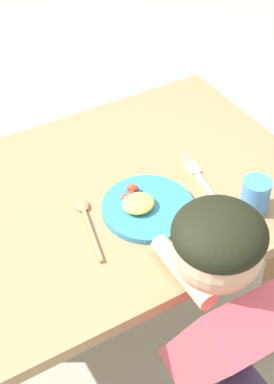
{
  "coord_description": "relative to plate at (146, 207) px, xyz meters",
  "views": [
    {
      "loc": [
        -0.44,
        -1.0,
        1.77
      ],
      "look_at": [
        0.11,
        -0.05,
        0.74
      ],
      "focal_mm": 52.63,
      "sensor_mm": 36.0,
      "label": 1
    }
  ],
  "objects": [
    {
      "name": "ground_plane",
      "position": [
        -0.11,
        0.11,
        -0.74
      ],
      "size": [
        8.0,
        8.0,
        0.0
      ],
      "primitive_type": "plane",
      "color": "#AAA797"
    },
    {
      "name": "dining_table",
      "position": [
        -0.11,
        0.11,
        -0.14
      ],
      "size": [
        1.23,
        0.76,
        0.72
      ],
      "color": "#987850",
      "rests_on": "ground_plane"
    },
    {
      "name": "plate",
      "position": [
        0.0,
        0.0,
        0.0
      ],
      "size": [
        0.24,
        0.24,
        0.05
      ],
      "color": "teal",
      "rests_on": "dining_table"
    },
    {
      "name": "fork",
      "position": [
        0.2,
        0.03,
        -0.01
      ],
      "size": [
        0.06,
        0.24,
        0.01
      ],
      "rotation": [
        0.0,
        0.0,
        1.39
      ],
      "color": "silver",
      "rests_on": "dining_table"
    },
    {
      "name": "spoon",
      "position": [
        -0.15,
        0.04,
        -0.01
      ],
      "size": [
        0.07,
        0.22,
        0.01
      ],
      "rotation": [
        0.0,
        0.0,
        1.35
      ],
      "color": "tan",
      "rests_on": "dining_table"
    },
    {
      "name": "drinking_cup",
      "position": [
        0.25,
        -0.14,
        0.04
      ],
      "size": [
        0.08,
        0.08,
        0.1
      ],
      "primitive_type": "cylinder",
      "color": "#4084CE",
      "rests_on": "dining_table"
    },
    {
      "name": "person",
      "position": [
        -0.04,
        -0.41,
        -0.13
      ],
      "size": [
        0.19,
        0.41,
        1.02
      ],
      "color": "#423B5E",
      "rests_on": "ground_plane"
    }
  ]
}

